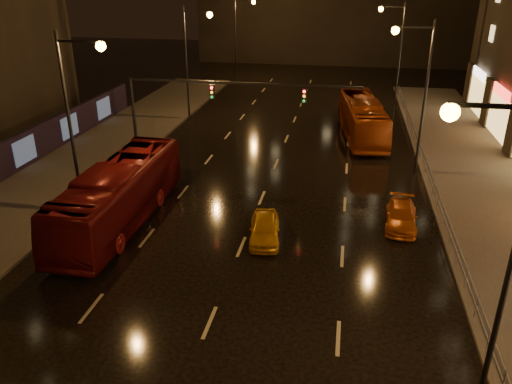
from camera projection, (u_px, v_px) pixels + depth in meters
ground at (272, 174)px, 33.96m from camera, size 140.00×140.00×0.00m
sidewalk_left at (50, 187)px, 31.67m from camera, size 7.00×70.00×0.15m
sidewalk_right at (502, 223)px, 27.19m from camera, size 7.00×70.00×0.15m
traffic_signal at (197, 102)px, 32.88m from camera, size 15.31×0.32×6.20m
streetlight_right at (496, 217)px, 13.68m from camera, size 2.64×0.50×10.00m
railing_right at (434, 184)px, 30.10m from camera, size 0.05×56.00×1.00m
bus_red at (120, 194)px, 26.80m from camera, size 2.82×12.00×3.34m
bus_curb at (362, 118)px, 41.03m from camera, size 4.17×11.76×3.21m
taxi_near at (265, 229)px, 25.37m from camera, size 1.99×3.89×1.27m
taxi_far at (401, 216)px, 26.82m from camera, size 1.89×4.03×1.14m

